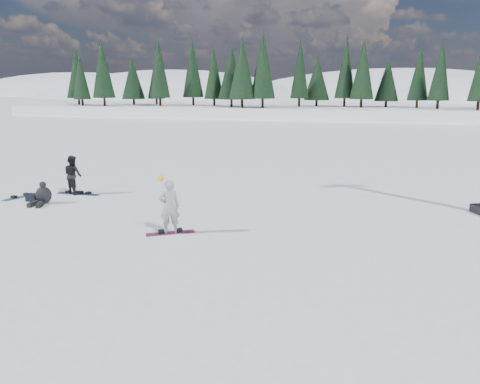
% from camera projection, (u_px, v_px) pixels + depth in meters
% --- Properties ---
extents(ground, '(420.00, 420.00, 0.00)m').
position_uv_depth(ground, '(106.00, 217.00, 16.32)').
color(ground, white).
rests_on(ground, ground).
extents(alpine_backdrop, '(412.50, 227.00, 53.20)m').
position_uv_depth(alpine_backdrop, '(318.00, 130.00, 200.49)').
color(alpine_backdrop, white).
rests_on(alpine_backdrop, ground).
extents(snowboarder_woman, '(0.74, 0.66, 1.85)m').
position_uv_depth(snowboarder_woman, '(169.00, 207.00, 14.34)').
color(snowboarder_woman, '#A6A7AB').
rests_on(snowboarder_woman, ground).
extents(snowboarder_man, '(0.99, 0.89, 1.65)m').
position_uv_depth(snowboarder_man, '(73.00, 175.00, 19.68)').
color(snowboarder_man, black).
rests_on(snowboarder_man, ground).
extents(seated_rider, '(0.75, 1.11, 0.87)m').
position_uv_depth(seated_rider, '(43.00, 195.00, 18.13)').
color(seated_rider, black).
rests_on(seated_rider, ground).
extents(gear_bag, '(0.46, 0.31, 0.30)m').
position_uv_depth(gear_bag, '(32.00, 197.00, 18.59)').
color(gear_bag, black).
rests_on(gear_bag, ground).
extents(snowboard_woman, '(1.43, 1.01, 0.03)m').
position_uv_depth(snowboard_woman, '(170.00, 233.00, 14.53)').
color(snowboard_woman, '#921F47').
rests_on(snowboard_woman, ground).
extents(snowboard_man, '(1.51, 0.37, 0.03)m').
position_uv_depth(snowboard_man, '(75.00, 194.00, 19.86)').
color(snowboard_man, '#194D8D').
rests_on(snowboard_man, ground).
extents(snowboard_loose_a, '(0.73, 1.51, 0.03)m').
position_uv_depth(snowboard_loose_a, '(20.00, 197.00, 19.23)').
color(snowboard_loose_a, teal).
rests_on(snowboard_loose_a, ground).
extents(snowboard_loose_c, '(1.51, 0.34, 0.03)m').
position_uv_depth(snowboard_loose_c, '(83.00, 194.00, 19.77)').
color(snowboard_loose_c, '#1A4B94').
rests_on(snowboard_loose_c, ground).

